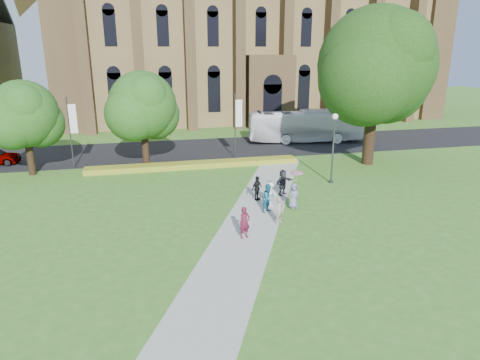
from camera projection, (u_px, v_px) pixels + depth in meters
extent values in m
plane|color=#376D20|center=(258.00, 224.00, 24.68)|extent=(160.00, 160.00, 0.00)
cube|color=black|center=(206.00, 149.00, 43.30)|extent=(160.00, 10.00, 0.02)
cube|color=#B2B2A8|center=(254.00, 218.00, 25.60)|extent=(15.58, 28.54, 0.04)
cube|color=gold|center=(195.00, 165.00, 36.47)|extent=(18.00, 1.40, 0.45)
cube|color=olive|center=(252.00, 58.00, 61.59)|extent=(52.00, 16.00, 17.00)
cube|color=#4C3B24|center=(62.00, 42.00, 49.18)|extent=(3.50, 3.50, 21.00)
cube|color=#4C3B24|center=(434.00, 43.00, 59.79)|extent=(3.50, 3.50, 21.00)
cube|color=#4C3B24|center=(270.00, 92.00, 54.38)|extent=(6.00, 2.50, 9.00)
cylinder|color=#38383D|center=(333.00, 152.00, 31.65)|extent=(0.14, 0.14, 4.80)
sphere|color=white|center=(335.00, 117.00, 30.88)|extent=(0.44, 0.44, 0.44)
cylinder|color=#38383D|center=(331.00, 182.00, 32.33)|extent=(0.36, 0.36, 0.15)
cylinder|color=#332114|center=(370.00, 127.00, 36.76)|extent=(0.96, 0.96, 6.60)
sphere|color=#19380F|center=(376.00, 65.00, 35.27)|extent=(9.60, 9.60, 9.60)
cylinder|color=#332114|center=(29.00, 151.00, 33.90)|extent=(0.56, 0.56, 3.85)
sphere|color=#1A4B16|center=(24.00, 114.00, 33.03)|extent=(5.20, 5.20, 5.20)
cylinder|color=#332114|center=(145.00, 143.00, 36.27)|extent=(0.60, 0.60, 4.12)
sphere|color=#1A4B16|center=(143.00, 105.00, 35.34)|extent=(5.60, 5.60, 5.60)
cylinder|color=#38383D|center=(235.00, 127.00, 38.38)|extent=(0.10, 0.10, 6.00)
cube|color=white|center=(239.00, 113.00, 38.11)|extent=(0.60, 0.02, 2.40)
cylinder|color=#38383D|center=(70.00, 133.00, 35.35)|extent=(0.10, 0.10, 6.00)
cube|color=white|center=(73.00, 119.00, 35.07)|extent=(0.60, 0.02, 2.40)
imported|color=silver|center=(305.00, 126.00, 46.12)|extent=(12.50, 4.39, 3.41)
imported|color=#58142A|center=(245.00, 223.00, 22.60)|extent=(0.72, 0.59, 1.72)
imported|color=#1B6689|center=(269.00, 198.00, 26.25)|extent=(1.08, 1.01, 1.77)
imported|color=silver|center=(270.00, 194.00, 27.31)|extent=(1.17, 0.96, 1.58)
imported|color=black|center=(257.00, 188.00, 28.31)|extent=(1.01, 0.90, 1.64)
imported|color=slate|center=(294.00, 196.00, 26.92)|extent=(0.93, 0.81, 1.61)
imported|color=#23232A|center=(283.00, 182.00, 29.32)|extent=(1.68, 1.33, 1.79)
imported|color=gray|center=(279.00, 211.00, 24.45)|extent=(0.69, 0.65, 1.58)
imported|color=#D395AC|center=(296.00, 177.00, 26.71)|extent=(0.97, 0.97, 0.72)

